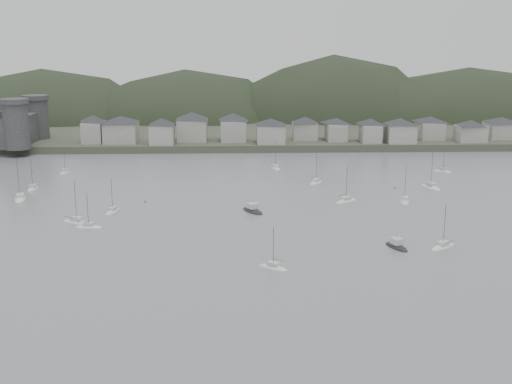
{
  "coord_description": "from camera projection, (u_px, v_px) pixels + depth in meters",
  "views": [
    {
      "loc": [
        -6.1,
        -92.57,
        45.68
      ],
      "look_at": [
        0.0,
        75.0,
        6.0
      ],
      "focal_mm": 45.35,
      "sensor_mm": 36.0,
      "label": 1
    }
  ],
  "objects": [
    {
      "name": "mooring_buoys",
      "position": [
        263.0,
        228.0,
        160.2
      ],
      "size": [
        176.08,
        154.76,
        0.7
      ],
      "color": "#AC5939",
      "rests_on": "ground"
    },
    {
      "name": "motor_launch_near",
      "position": [
        396.0,
        246.0,
        145.35
      ],
      "size": [
        5.31,
        8.04,
        3.82
      ],
      "rotation": [
        0.0,
        0.0,
        0.37
      ],
      "color": "black",
      "rests_on": "ground"
    },
    {
      "name": "moored_fleet",
      "position": [
        208.0,
        233.0,
        156.13
      ],
      "size": [
        250.88,
        165.48,
        13.56
      ],
      "color": "silver",
      "rests_on": "ground"
    },
    {
      "name": "ground",
      "position": [
        273.0,
        340.0,
        100.75
      ],
      "size": [
        900.0,
        900.0,
        0.0
      ],
      "primitive_type": "plane",
      "color": "slate",
      "rests_on": "ground"
    },
    {
      "name": "motor_launch_far",
      "position": [
        253.0,
        211.0,
        175.7
      ],
      "size": [
        7.14,
        9.15,
        4.08
      ],
      "rotation": [
        0.0,
        0.0,
        3.67
      ],
      "color": "black",
      "rests_on": "ground"
    },
    {
      "name": "waterfront_town",
      "position": [
        364.0,
        127.0,
        278.84
      ],
      "size": [
        451.48,
        28.46,
        12.92
      ],
      "color": "gray",
      "rests_on": "far_shore_land"
    },
    {
      "name": "forested_ridge",
      "position": [
        252.0,
        143.0,
        365.51
      ],
      "size": [
        851.55,
        103.94,
        102.57
      ],
      "color": "black",
      "rests_on": "ground"
    },
    {
      "name": "far_shore_land",
      "position": [
        243.0,
        115.0,
        387.29
      ],
      "size": [
        900.0,
        250.0,
        3.0
      ],
      "primitive_type": "cube",
      "color": "#383D2D",
      "rests_on": "ground"
    },
    {
      "name": "sailboat_lead",
      "position": [
        33.0,
        189.0,
        202.14
      ],
      "size": [
        2.49,
        7.6,
        10.37
      ],
      "rotation": [
        0.0,
        0.0,
        -0.01
      ],
      "color": "silver",
      "rests_on": "ground"
    }
  ]
}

